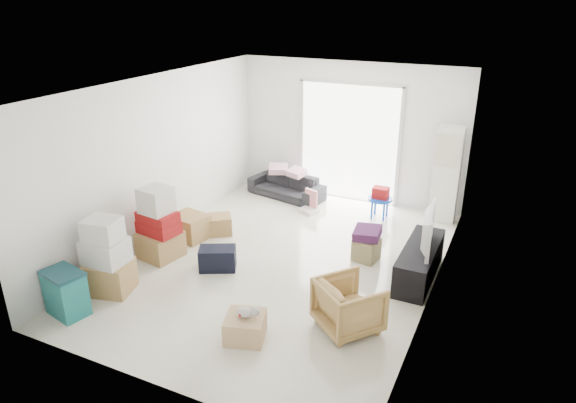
{
  "coord_description": "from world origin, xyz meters",
  "views": [
    {
      "loc": [
        3.07,
        -6.3,
        3.86
      ],
      "look_at": [
        0.0,
        0.2,
        0.93
      ],
      "focal_mm": 32.0,
      "sensor_mm": 36.0,
      "label": 1
    }
  ],
  "objects_px": {
    "tv_console": "(419,262)",
    "storage_bins": "(66,293)",
    "ottoman": "(366,249)",
    "wood_crate": "(245,327)",
    "television": "(422,243)",
    "kids_table": "(380,196)",
    "sofa": "(286,182)",
    "ac_tower": "(447,175)",
    "armchair": "(349,303)"
  },
  "relations": [
    {
      "from": "sofa",
      "to": "storage_bins",
      "type": "height_order",
      "value": "sofa"
    },
    {
      "from": "storage_bins",
      "to": "ottoman",
      "type": "xyz_separation_m",
      "value": [
        3.05,
        3.04,
        -0.13
      ]
    },
    {
      "from": "ottoman",
      "to": "wood_crate",
      "type": "relative_size",
      "value": 0.77
    },
    {
      "from": "ac_tower",
      "to": "armchair",
      "type": "relative_size",
      "value": 2.44
    },
    {
      "from": "sofa",
      "to": "kids_table",
      "type": "height_order",
      "value": "sofa"
    },
    {
      "from": "television",
      "to": "kids_table",
      "type": "relative_size",
      "value": 1.7
    },
    {
      "from": "tv_console",
      "to": "ottoman",
      "type": "bearing_deg",
      "value": 167.76
    },
    {
      "from": "sofa",
      "to": "armchair",
      "type": "distance_m",
      "value": 4.5
    },
    {
      "from": "ottoman",
      "to": "kids_table",
      "type": "height_order",
      "value": "kids_table"
    },
    {
      "from": "kids_table",
      "to": "sofa",
      "type": "bearing_deg",
      "value": 173.75
    },
    {
      "from": "storage_bins",
      "to": "wood_crate",
      "type": "bearing_deg",
      "value": 12.9
    },
    {
      "from": "kids_table",
      "to": "wood_crate",
      "type": "distance_m",
      "value": 4.21
    },
    {
      "from": "armchair",
      "to": "ottoman",
      "type": "relative_size",
      "value": 2.03
    },
    {
      "from": "tv_console",
      "to": "wood_crate",
      "type": "distance_m",
      "value": 2.81
    },
    {
      "from": "storage_bins",
      "to": "ottoman",
      "type": "height_order",
      "value": "storage_bins"
    },
    {
      "from": "tv_console",
      "to": "sofa",
      "type": "bearing_deg",
      "value": 146.45
    },
    {
      "from": "sofa",
      "to": "wood_crate",
      "type": "xyz_separation_m",
      "value": [
        1.55,
        -4.4,
        -0.16
      ]
    },
    {
      "from": "ac_tower",
      "to": "wood_crate",
      "type": "bearing_deg",
      "value": -108.54
    },
    {
      "from": "armchair",
      "to": "kids_table",
      "type": "height_order",
      "value": "armchair"
    },
    {
      "from": "tv_console",
      "to": "storage_bins",
      "type": "relative_size",
      "value": 2.42
    },
    {
      "from": "sofa",
      "to": "kids_table",
      "type": "bearing_deg",
      "value": 5.55
    },
    {
      "from": "television",
      "to": "kids_table",
      "type": "distance_m",
      "value": 2.17
    },
    {
      "from": "sofa",
      "to": "storage_bins",
      "type": "distance_m",
      "value": 4.99
    },
    {
      "from": "ottoman",
      "to": "wood_crate",
      "type": "bearing_deg",
      "value": -106.06
    },
    {
      "from": "tv_console",
      "to": "storage_bins",
      "type": "distance_m",
      "value": 4.84
    },
    {
      "from": "sofa",
      "to": "kids_table",
      "type": "xyz_separation_m",
      "value": [
        2.01,
        -0.22,
        0.11
      ]
    },
    {
      "from": "armchair",
      "to": "storage_bins",
      "type": "relative_size",
      "value": 1.17
    },
    {
      "from": "wood_crate",
      "to": "television",
      "type": "bearing_deg",
      "value": 55.91
    },
    {
      "from": "ac_tower",
      "to": "kids_table",
      "type": "xyz_separation_m",
      "value": [
        -1.07,
        -0.37,
        -0.46
      ]
    },
    {
      "from": "television",
      "to": "wood_crate",
      "type": "distance_m",
      "value": 2.84
    },
    {
      "from": "sofa",
      "to": "wood_crate",
      "type": "height_order",
      "value": "sofa"
    },
    {
      "from": "armchair",
      "to": "kids_table",
      "type": "xyz_separation_m",
      "value": [
        -0.59,
        3.46,
        0.06
      ]
    },
    {
      "from": "sofa",
      "to": "armchair",
      "type": "bearing_deg",
      "value": -42.99
    },
    {
      "from": "ac_tower",
      "to": "storage_bins",
      "type": "xyz_separation_m",
      "value": [
        -3.85,
        -5.08,
        -0.57
      ]
    },
    {
      "from": "ac_tower",
      "to": "ottoman",
      "type": "height_order",
      "value": "ac_tower"
    },
    {
      "from": "ottoman",
      "to": "wood_crate",
      "type": "xyz_separation_m",
      "value": [
        -0.72,
        -2.51,
        -0.02
      ]
    },
    {
      "from": "ac_tower",
      "to": "tv_console",
      "type": "distance_m",
      "value": 2.31
    },
    {
      "from": "armchair",
      "to": "storage_bins",
      "type": "bearing_deg",
      "value": 59.21
    },
    {
      "from": "television",
      "to": "sofa",
      "type": "distance_m",
      "value": 3.75
    },
    {
      "from": "ottoman",
      "to": "kids_table",
      "type": "xyz_separation_m",
      "value": [
        -0.26,
        1.67,
        0.24
      ]
    },
    {
      "from": "ottoman",
      "to": "ac_tower",
      "type": "bearing_deg",
      "value": 68.5
    },
    {
      "from": "television",
      "to": "wood_crate",
      "type": "xyz_separation_m",
      "value": [
        -1.57,
        -2.33,
        -0.41
      ]
    },
    {
      "from": "tv_console",
      "to": "storage_bins",
      "type": "xyz_separation_m",
      "value": [
        -3.9,
        -2.86,
        0.06
      ]
    },
    {
      "from": "ac_tower",
      "to": "wood_crate",
      "type": "relative_size",
      "value": 3.82
    },
    {
      "from": "ac_tower",
      "to": "kids_table",
      "type": "height_order",
      "value": "ac_tower"
    },
    {
      "from": "armchair",
      "to": "wood_crate",
      "type": "distance_m",
      "value": 1.29
    },
    {
      "from": "armchair",
      "to": "ottoman",
      "type": "xyz_separation_m",
      "value": [
        -0.33,
        1.79,
        -0.18
      ]
    },
    {
      "from": "tv_console",
      "to": "armchair",
      "type": "xyz_separation_m",
      "value": [
        -0.53,
        -1.61,
        0.11
      ]
    },
    {
      "from": "armchair",
      "to": "kids_table",
      "type": "distance_m",
      "value": 3.51
    },
    {
      "from": "tv_console",
      "to": "kids_table",
      "type": "bearing_deg",
      "value": 121.1
    }
  ]
}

